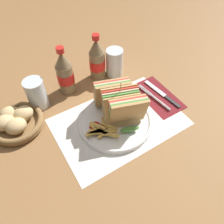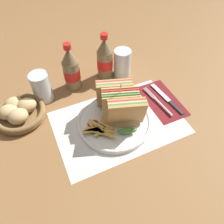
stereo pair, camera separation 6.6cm
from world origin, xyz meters
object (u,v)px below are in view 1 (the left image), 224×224
at_px(knife, 162,94).
at_px(coke_bottle_near, 65,74).
at_px(glass_near, 114,64).
at_px(glass_far, 37,95).
at_px(fork, 157,99).
at_px(coke_bottle_far, 97,60).
at_px(plate_main, 115,121).
at_px(club_sandwich, 120,104).
at_px(bread_basket, 16,122).

distance_m(knife, coke_bottle_near, 0.40).
bearing_deg(glass_near, glass_far, -178.92).
height_order(fork, glass_far, glass_far).
relative_size(knife, coke_bottle_far, 0.94).
distance_m(plate_main, club_sandwich, 0.07).
relative_size(plate_main, bread_basket, 1.43).
xyz_separation_m(coke_bottle_far, bread_basket, (-0.38, -0.08, -0.06)).
xyz_separation_m(plate_main, coke_bottle_far, (0.07, 0.26, 0.08)).
bearing_deg(knife, glass_near, 107.75).
xyz_separation_m(club_sandwich, fork, (0.18, -0.01, -0.07)).
xyz_separation_m(coke_bottle_far, glass_near, (0.07, -0.02, -0.03)).
bearing_deg(plate_main, coke_bottle_far, 73.81).
xyz_separation_m(coke_bottle_near, coke_bottle_far, (0.15, 0.01, 0.00)).
bearing_deg(coke_bottle_near, fork, -41.79).
bearing_deg(fork, glass_far, 144.81).
height_order(fork, bread_basket, bread_basket).
distance_m(plate_main, glass_far, 0.31).
relative_size(coke_bottle_far, bread_basket, 1.08).
distance_m(coke_bottle_near, bread_basket, 0.25).
height_order(knife, glass_near, glass_near).
distance_m(knife, coke_bottle_far, 0.30).
distance_m(knife, glass_near, 0.24).
height_order(coke_bottle_far, bread_basket, coke_bottle_far).
bearing_deg(coke_bottle_near, knife, -36.16).
relative_size(knife, bread_basket, 1.01).
distance_m(fork, knife, 0.04).
height_order(club_sandwich, coke_bottle_near, coke_bottle_near).
height_order(club_sandwich, glass_far, club_sandwich).
distance_m(club_sandwich, knife, 0.23).
bearing_deg(glass_near, coke_bottle_far, 163.51).
height_order(club_sandwich, bread_basket, club_sandwich).
relative_size(plate_main, coke_bottle_far, 1.32).
height_order(plate_main, glass_near, glass_near).
relative_size(coke_bottle_far, glass_near, 1.67).
distance_m(fork, glass_near, 0.24).
xyz_separation_m(plate_main, knife, (0.24, 0.02, -0.00)).
relative_size(club_sandwich, coke_bottle_far, 1.05).
bearing_deg(coke_bottle_near, coke_bottle_far, 2.89).
distance_m(plate_main, coke_bottle_far, 0.28).
xyz_separation_m(knife, coke_bottle_far, (-0.17, 0.24, 0.08)).
height_order(plate_main, club_sandwich, club_sandwich).
bearing_deg(coke_bottle_near, club_sandwich, -67.50).
xyz_separation_m(knife, bread_basket, (-0.55, 0.15, 0.02)).
distance_m(club_sandwich, coke_bottle_far, 0.25).
bearing_deg(club_sandwich, glass_near, 61.78).
bearing_deg(club_sandwich, bread_basket, 153.89).
height_order(coke_bottle_near, glass_near, coke_bottle_near).
bearing_deg(plate_main, glass_far, 131.42).
bearing_deg(club_sandwich, knife, 2.27).
height_order(knife, coke_bottle_near, coke_bottle_near).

